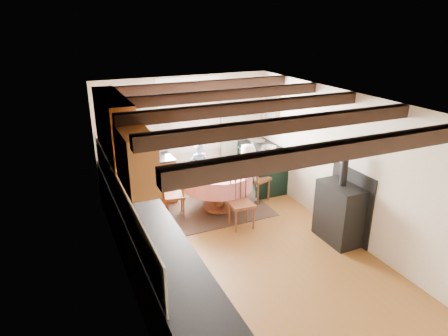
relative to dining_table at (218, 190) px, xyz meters
name	(u,v)px	position (x,y,z in m)	size (l,w,h in m)	color
floor	(245,253)	(-0.23, -1.58, -0.39)	(3.60, 5.50, 0.00)	brown
ceiling	(248,101)	(-0.23, -1.58, 2.01)	(3.60, 5.50, 0.00)	white
wall_back	(185,135)	(-0.23, 1.17, 0.81)	(3.60, 0.00, 2.40)	silver
wall_front	(390,295)	(-0.23, -4.33, 0.81)	(3.60, 0.00, 2.40)	silver
wall_left	(122,205)	(-2.03, -1.58, 0.81)	(0.00, 5.50, 2.40)	silver
wall_right	(344,165)	(1.57, -1.58, 0.81)	(0.00, 5.50, 2.40)	silver
beam_a	(346,149)	(-0.23, -3.58, 1.92)	(3.60, 0.16, 0.16)	black
beam_b	(288,125)	(-0.23, -2.58, 1.92)	(3.60, 0.16, 0.16)	black
beam_c	(248,108)	(-0.23, -1.58, 1.92)	(3.60, 0.16, 0.16)	black
beam_d	(219,95)	(-0.23, -0.58, 1.92)	(3.60, 0.16, 0.16)	black
beam_e	(197,86)	(-0.23, 0.42, 1.92)	(3.60, 0.16, 0.16)	black
splash_left	(119,196)	(-2.01, -1.28, 0.81)	(0.02, 4.50, 0.55)	beige
splash_back	(137,141)	(-1.23, 1.15, 0.81)	(1.40, 0.02, 0.55)	beige
base_cabinet_left	(149,250)	(-1.73, -1.58, 0.05)	(0.60, 5.30, 0.88)	brown
base_cabinet_back	(141,182)	(-1.28, 0.87, 0.05)	(1.30, 0.60, 0.88)	brown
worktop_left	(148,221)	(-1.71, -1.58, 0.51)	(0.64, 5.30, 0.04)	black
worktop_back	(139,161)	(-1.28, 0.85, 0.51)	(1.30, 0.64, 0.04)	black
wall_cabinet_glass	(114,125)	(-1.86, -0.38, 1.56)	(0.34, 1.80, 0.90)	brown
wall_cabinet_solid	(136,159)	(-1.86, -1.88, 1.51)	(0.34, 0.90, 0.70)	brown
window_frame	(189,115)	(-0.13, 1.15, 1.21)	(1.34, 0.03, 1.54)	white
window_pane	(189,115)	(-0.13, 1.16, 1.21)	(1.20, 0.01, 1.40)	white
curtain_left	(151,145)	(-0.98, 1.07, 0.71)	(0.35, 0.10, 2.10)	#9FB88C
curtain_right	(229,136)	(0.72, 1.07, 0.71)	(0.35, 0.10, 2.10)	#9FB88C
curtain_rod	(190,86)	(-0.13, 1.07, 1.81)	(0.03, 0.03, 2.00)	black
wall_picture	(272,108)	(1.54, 0.72, 1.31)	(0.04, 0.50, 0.60)	gold
wall_plate	(232,107)	(0.82, 1.14, 1.31)	(0.30, 0.30, 0.02)	silver
rug	(219,208)	(0.00, 0.00, -0.38)	(1.86, 1.45, 0.01)	#41281E
dining_table	(218,190)	(0.00, 0.00, 0.00)	(1.29, 1.29, 0.78)	pink
chair_near	(242,202)	(0.09, -0.80, 0.09)	(0.41, 0.43, 0.95)	brown
chair_left	(174,194)	(-0.84, 0.09, 0.05)	(0.38, 0.40, 0.88)	brown
chair_right	(257,177)	(0.87, 0.07, 0.12)	(0.43, 0.45, 1.01)	brown
aga_range	(262,167)	(1.24, 0.54, 0.10)	(0.69, 1.06, 0.98)	black
cast_iron_stove	(341,197)	(1.35, -1.84, 0.38)	(0.46, 0.77, 1.53)	black
child_far	(199,169)	(-0.10, 0.77, 0.17)	(0.41, 0.27, 1.12)	#394E63
child_right	(248,173)	(0.69, 0.13, 0.20)	(0.58, 0.38, 1.18)	silver
bowl_a	(196,170)	(-0.38, 0.15, 0.42)	(0.23, 0.23, 0.06)	silver
bowl_b	(222,169)	(0.09, 0.02, 0.42)	(0.21, 0.21, 0.07)	silver
cup	(199,169)	(-0.32, 0.15, 0.43)	(0.10, 0.10, 0.09)	silver
canister_tall	(131,155)	(-1.43, 0.83, 0.65)	(0.13, 0.13, 0.23)	#262628
canister_wide	(135,155)	(-1.35, 0.84, 0.63)	(0.17, 0.17, 0.19)	#262628
canister_slim	(153,151)	(-1.01, 0.86, 0.66)	(0.09, 0.09, 0.25)	#262628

